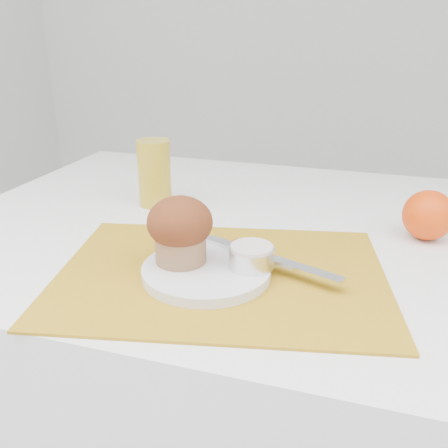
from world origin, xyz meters
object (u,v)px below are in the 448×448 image
(plate, at_px, (206,271))
(juice_glass, at_px, (154,173))
(orange, at_px, (428,215))
(muffin, at_px, (180,229))
(table, at_px, (279,402))

(plate, distance_m, juice_glass, 0.33)
(orange, distance_m, muffin, 0.41)
(table, relative_size, juice_glass, 9.51)
(table, xyz_separation_m, juice_glass, (-0.27, 0.04, 0.44))
(plate, xyz_separation_m, muffin, (-0.04, 0.01, 0.06))
(table, height_order, orange, orange)
(table, bearing_deg, muffin, -118.77)
(orange, bearing_deg, muffin, -145.25)
(table, bearing_deg, orange, 6.92)
(plate, bearing_deg, muffin, 171.66)
(plate, relative_size, orange, 2.19)
(juice_glass, bearing_deg, plate, -52.73)
(plate, height_order, orange, orange)
(table, xyz_separation_m, plate, (-0.07, -0.21, 0.39))
(juice_glass, distance_m, muffin, 0.29)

